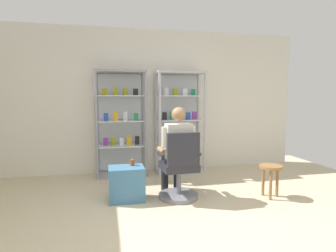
{
  "coord_description": "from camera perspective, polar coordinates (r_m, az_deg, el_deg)",
  "views": [
    {
      "loc": [
        -0.81,
        -2.4,
        1.43
      ],
      "look_at": [
        0.09,
        1.64,
        1.0
      ],
      "focal_mm": 30.02,
      "sensor_mm": 36.0,
      "label": 1
    }
  ],
  "objects": [
    {
      "name": "ground_plane",
      "position": [
        2.91,
        5.81,
        -23.51
      ],
      "size": [
        7.2,
        7.2,
        0.0
      ],
      "primitive_type": "plane",
      "color": "#C6B793"
    },
    {
      "name": "back_wall",
      "position": [
        5.46,
        -3.96,
        5.05
      ],
      "size": [
        6.0,
        0.1,
        2.7
      ],
      "primitive_type": "cube",
      "color": "silver",
      "rests_on": "ground"
    },
    {
      "name": "display_cabinet_left",
      "position": [
        5.2,
        -9.55,
        0.65
      ],
      "size": [
        0.9,
        0.45,
        1.9
      ],
      "color": "gray",
      "rests_on": "ground"
    },
    {
      "name": "display_cabinet_right",
      "position": [
        5.36,
        2.27,
        0.91
      ],
      "size": [
        0.9,
        0.45,
        1.9
      ],
      "color": "#B7B7BC",
      "rests_on": "ground"
    },
    {
      "name": "office_chair",
      "position": [
        3.96,
        2.39,
        -9.25
      ],
      "size": [
        0.57,
        0.56,
        0.96
      ],
      "color": "slate",
      "rests_on": "ground"
    },
    {
      "name": "seated_shopkeeper",
      "position": [
        4.04,
        1.72,
        -4.31
      ],
      "size": [
        0.5,
        0.58,
        1.29
      ],
      "color": "black",
      "rests_on": "ground"
    },
    {
      "name": "storage_crate",
      "position": [
        4.01,
        -8.43,
        -11.48
      ],
      "size": [
        0.48,
        0.36,
        0.47
      ],
      "primitive_type": "cube",
      "color": "teal",
      "rests_on": "ground"
    },
    {
      "name": "tea_glass",
      "position": [
        4.01,
        -7.28,
        -7.37
      ],
      "size": [
        0.06,
        0.06,
        0.08
      ],
      "primitive_type": "cylinder",
      "color": "brown",
      "rests_on": "storage_crate"
    },
    {
      "name": "wooden_stool",
      "position": [
        4.3,
        20.12,
        -8.76
      ],
      "size": [
        0.32,
        0.32,
        0.46
      ],
      "color": "olive",
      "rests_on": "ground"
    }
  ]
}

